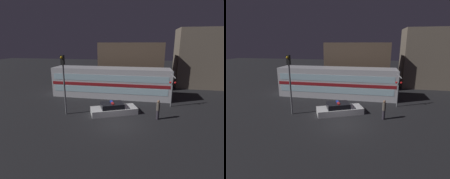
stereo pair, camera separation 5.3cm
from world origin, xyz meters
The scene contains 8 objects.
ground_plane centered at (0.00, 0.00, 0.00)m, with size 120.00×120.00×0.00m, color black.
train centered at (-2.14, 7.96, 1.90)m, with size 14.97×2.99×3.79m.
police_car centered at (-0.73, 2.24, 0.45)m, with size 4.85×3.37×1.23m.
pedestrian centered at (3.53, 1.63, 0.96)m, with size 0.31×0.31×1.86m.
crossing_signal_near centered at (5.19, 5.34, 2.21)m, with size 0.73×0.31×3.94m.
traffic_light_corner centered at (-5.32, 1.21, 3.74)m, with size 0.30×0.46×5.79m.
building_left centered at (-0.01, 13.87, 3.47)m, with size 9.67×4.43×6.93m.
building_center centered at (11.88, 16.30, 4.54)m, with size 9.71×5.26×9.07m.
Camera 2 is at (2.21, -13.85, 6.84)m, focal length 28.00 mm.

